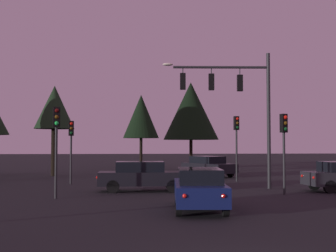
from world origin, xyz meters
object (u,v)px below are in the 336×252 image
traffic_light_median (56,133)px  car_crossing_right (142,176)px  car_far_lane (208,166)px  tree_right_cluster (54,108)px  car_nearside_lane (199,188)px  traffic_light_corner_right (71,139)px  tree_behind_sign (191,111)px  tree_center_horizon (141,117)px  traffic_light_corner_left (237,135)px  traffic_light_far_side (284,137)px  traffic_signal_mast_arm (236,96)px

traffic_light_median → car_crossing_right: bearing=35.1°
car_far_lane → tree_right_cluster: bearing=172.2°
car_nearside_lane → tree_right_cluster: (-8.22, 18.50, 4.40)m
traffic_light_corner_right → car_nearside_lane: bearing=-61.6°
tree_behind_sign → traffic_light_median: bearing=-115.1°
tree_center_horizon → tree_behind_sign: bearing=-61.1°
traffic_light_corner_right → tree_center_horizon: 19.91m
car_crossing_right → car_nearside_lane: bearing=-74.6°
car_nearside_lane → tree_center_horizon: (-1.22, 30.26, 4.54)m
traffic_light_corner_left → traffic_light_far_side: (0.43, -7.58, -0.25)m
traffic_light_corner_right → tree_right_cluster: 8.10m
traffic_light_median → tree_center_horizon: bearing=80.1°
car_nearside_lane → tree_center_horizon: 30.62m
traffic_signal_mast_arm → traffic_light_far_side: traffic_signal_mast_arm is taller
traffic_light_far_side → tree_behind_sign: (-1.92, 18.06, 2.61)m
car_crossing_right → traffic_light_median: bearing=-144.9°
traffic_light_median → tree_center_horizon: size_ratio=0.53×
car_nearside_lane → tree_right_cluster: bearing=114.0°
traffic_light_corner_left → car_nearside_lane: traffic_light_corner_left is taller
car_far_lane → tree_right_cluster: size_ratio=0.71×
traffic_light_corner_left → traffic_light_corner_right: size_ratio=1.11×
traffic_light_far_side → tree_right_cluster: bearing=133.4°
car_crossing_right → car_far_lane: same height
car_far_lane → tree_behind_sign: size_ratio=0.62×
traffic_light_corner_right → tree_right_cluster: size_ratio=0.55×
car_crossing_right → tree_behind_sign: tree_behind_sign is taller
traffic_light_corner_left → traffic_signal_mast_arm: bearing=-104.0°
traffic_light_median → tree_center_horizon: tree_center_horizon is taller
traffic_light_corner_left → traffic_light_median: 13.11m
traffic_light_far_side → tree_behind_sign: 18.35m
car_crossing_right → tree_behind_sign: 17.26m
traffic_light_corner_right → tree_right_cluster: tree_right_cluster is taller
traffic_signal_mast_arm → traffic_light_far_side: (1.57, -3.01, -2.29)m
traffic_signal_mast_arm → car_nearside_lane: 9.36m
traffic_signal_mast_arm → traffic_light_far_side: 4.10m
traffic_light_median → traffic_signal_mast_arm: bearing=21.8°
traffic_signal_mast_arm → tree_right_cluster: bearing=136.7°
traffic_light_corner_right → tree_center_horizon: tree_center_horizon is taller
traffic_signal_mast_arm → car_nearside_lane: bearing=-113.4°
tree_behind_sign → tree_center_horizon: tree_behind_sign is taller
car_nearside_lane → tree_right_cluster: 20.72m
tree_center_horizon → traffic_light_corner_right: bearing=-104.1°
car_nearside_lane → traffic_light_median: bearing=145.2°
traffic_signal_mast_arm → car_far_lane: size_ratio=1.51×
traffic_signal_mast_arm → car_crossing_right: (-5.17, -0.88, -4.25)m
traffic_signal_mast_arm → traffic_light_corner_left: (1.14, 4.57, -2.04)m
car_far_lane → tree_right_cluster: tree_right_cluster is taller
traffic_light_corner_left → traffic_light_far_side: traffic_light_corner_left is taller
traffic_light_corner_left → tree_behind_sign: (-1.49, 10.48, 2.36)m
car_nearside_lane → tree_behind_sign: tree_behind_sign is taller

